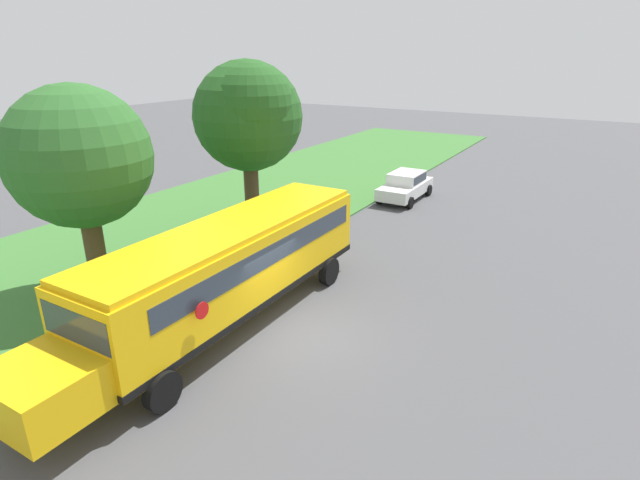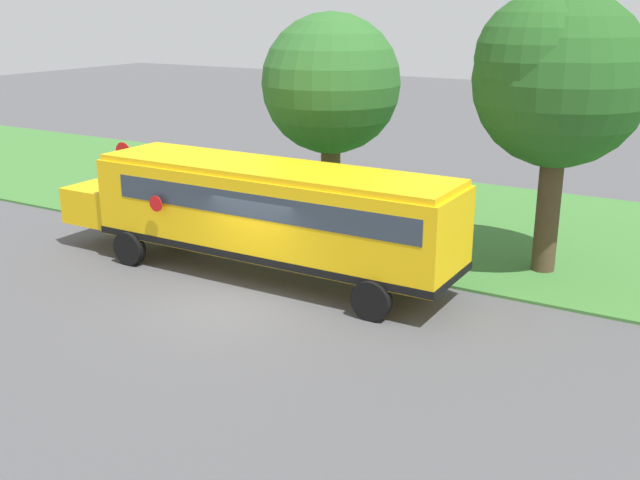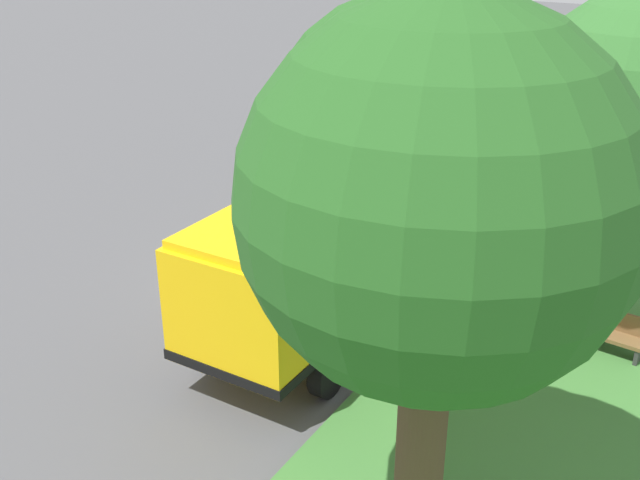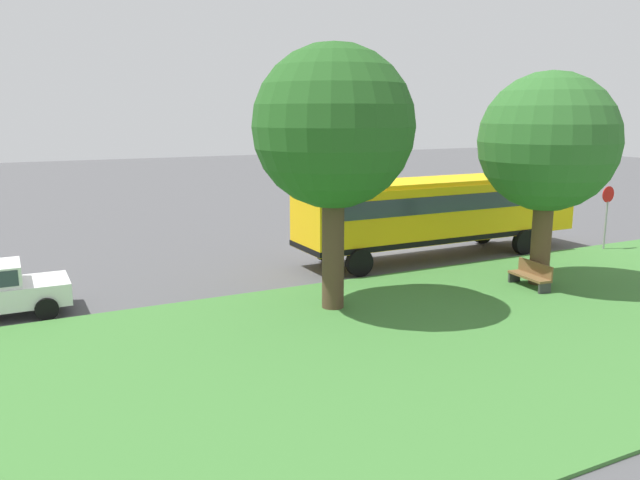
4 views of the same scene
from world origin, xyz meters
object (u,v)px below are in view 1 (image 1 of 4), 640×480
at_px(school_bus, 227,266).
at_px(park_bench, 111,275).
at_px(oak_tree_beside_bus, 83,156).
at_px(car_white_nearest, 406,184).
at_px(oak_tree_roadside_mid, 249,114).

distance_m(school_bus, park_bench, 5.50).
distance_m(school_bus, oak_tree_beside_bus, 5.85).
relative_size(car_white_nearest, park_bench, 2.68).
relative_size(school_bus, park_bench, 7.58).
bearing_deg(park_bench, car_white_nearest, 73.29).
bearing_deg(car_white_nearest, oak_tree_roadside_mid, -111.00).
bearing_deg(car_white_nearest, school_bus, -88.23).
bearing_deg(oak_tree_beside_bus, school_bus, 7.91).
bearing_deg(oak_tree_roadside_mid, oak_tree_beside_bus, -97.62).
relative_size(oak_tree_beside_bus, oak_tree_roadside_mid, 0.92).
bearing_deg(park_bench, school_bus, 2.36).
distance_m(oak_tree_beside_bus, oak_tree_roadside_mid, 7.31).
relative_size(school_bus, car_white_nearest, 2.82).
distance_m(car_white_nearest, oak_tree_beside_bus, 17.59).
relative_size(school_bus, oak_tree_beside_bus, 1.75).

